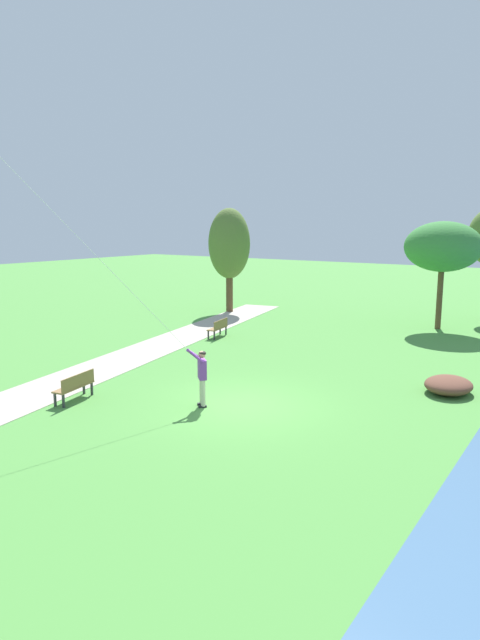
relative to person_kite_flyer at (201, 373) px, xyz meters
name	(u,v)px	position (x,y,z in m)	size (l,w,h in m)	color
ground_plane	(241,405)	(0.93, 0.74, -1.05)	(120.00, 120.00, 0.00)	#4C8E3D
walkway_path	(125,359)	(-6.20, 2.74, -1.04)	(2.40, 32.00, 0.02)	#ADA393
person_kite_flyer	(201,373)	(0.00, 0.00, 0.00)	(0.58, 0.60, 1.83)	#232328
park_bench_near_walkway	(75,385)	(-3.58, -1.84, -0.54)	(0.72, 1.56, 0.88)	olive
park_bench_far_walkway	(219,327)	(-5.63, 8.46, -0.54)	(0.72, 1.56, 0.88)	olive
tree_treeline_right	(443,247)	(2.68, 16.76, 3.25)	(3.90, 3.74, 5.62)	brown
tree_treeline_center	(229,244)	(-9.71, 15.13, 3.18)	(2.51, 2.73, 6.45)	brown
lakeside_shrub	(448,385)	(5.89, 5.58, -0.77)	(1.50, 1.80, 0.55)	brown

